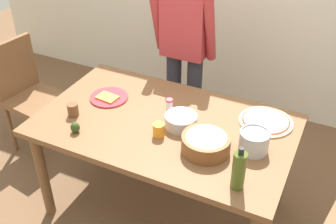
{
  "coord_description": "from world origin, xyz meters",
  "views": [
    {
      "loc": [
        0.91,
        -1.85,
        2.26
      ],
      "look_at": [
        0.0,
        0.05,
        0.81
      ],
      "focal_mm": 43.57,
      "sensor_mm": 36.0,
      "label": 1
    }
  ],
  "objects_px": {
    "olive_oil_bottle": "(239,170)",
    "dining_table": "(165,134)",
    "cup_orange": "(159,130)",
    "popcorn_bowl": "(206,142)",
    "steel_pot": "(254,141)",
    "chair_wooden_left": "(28,91)",
    "pizza_raw_on_board": "(266,121)",
    "cup_small_brown": "(73,110)",
    "salt_shaker": "(169,106)",
    "avocado": "(75,127)",
    "plate_with_slice": "(109,97)",
    "mixing_bowl_steel": "(181,121)",
    "person_cook": "(185,44)"
  },
  "relations": [
    {
      "from": "olive_oil_bottle",
      "to": "dining_table",
      "type": "bearing_deg",
      "value": 149.53
    },
    {
      "from": "cup_orange",
      "to": "popcorn_bowl",
      "type": "bearing_deg",
      "value": -1.02
    },
    {
      "from": "steel_pot",
      "to": "chair_wooden_left",
      "type": "bearing_deg",
      "value": 173.87
    },
    {
      "from": "pizza_raw_on_board",
      "to": "cup_small_brown",
      "type": "distance_m",
      "value": 1.22
    },
    {
      "from": "chair_wooden_left",
      "to": "salt_shaker",
      "type": "distance_m",
      "value": 1.33
    },
    {
      "from": "olive_oil_bottle",
      "to": "cup_small_brown",
      "type": "xyz_separation_m",
      "value": [
        -1.14,
        0.16,
        -0.07
      ]
    },
    {
      "from": "dining_table",
      "to": "cup_orange",
      "type": "distance_m",
      "value": 0.19
    },
    {
      "from": "steel_pot",
      "to": "salt_shaker",
      "type": "xyz_separation_m",
      "value": [
        -0.59,
        0.13,
        -0.01
      ]
    },
    {
      "from": "pizza_raw_on_board",
      "to": "avocado",
      "type": "relative_size",
      "value": 4.82
    },
    {
      "from": "chair_wooden_left",
      "to": "avocado",
      "type": "bearing_deg",
      "value": -29.82
    },
    {
      "from": "chair_wooden_left",
      "to": "cup_orange",
      "type": "distance_m",
      "value": 1.41
    },
    {
      "from": "avocado",
      "to": "dining_table",
      "type": "bearing_deg",
      "value": 35.93
    },
    {
      "from": "cup_small_brown",
      "to": "plate_with_slice",
      "type": "bearing_deg",
      "value": 70.51
    },
    {
      "from": "popcorn_bowl",
      "to": "mixing_bowl_steel",
      "type": "distance_m",
      "value": 0.27
    },
    {
      "from": "chair_wooden_left",
      "to": "pizza_raw_on_board",
      "type": "relative_size",
      "value": 2.82
    },
    {
      "from": "chair_wooden_left",
      "to": "pizza_raw_on_board",
      "type": "distance_m",
      "value": 1.91
    },
    {
      "from": "salt_shaker",
      "to": "cup_orange",
      "type": "bearing_deg",
      "value": -79.49
    },
    {
      "from": "avocado",
      "to": "salt_shaker",
      "type": "bearing_deg",
      "value": 45.36
    },
    {
      "from": "mixing_bowl_steel",
      "to": "cup_orange",
      "type": "xyz_separation_m",
      "value": [
        -0.08,
        -0.15,
        0.0
      ]
    },
    {
      "from": "person_cook",
      "to": "popcorn_bowl",
      "type": "height_order",
      "value": "person_cook"
    },
    {
      "from": "person_cook",
      "to": "popcorn_bowl",
      "type": "xyz_separation_m",
      "value": [
        0.53,
        -0.9,
        -0.12
      ]
    },
    {
      "from": "avocado",
      "to": "steel_pot",
      "type": "bearing_deg",
      "value": 16.44
    },
    {
      "from": "dining_table",
      "to": "salt_shaker",
      "type": "height_order",
      "value": "salt_shaker"
    },
    {
      "from": "dining_table",
      "to": "popcorn_bowl",
      "type": "bearing_deg",
      "value": -22.93
    },
    {
      "from": "popcorn_bowl",
      "to": "mixing_bowl_steel",
      "type": "xyz_separation_m",
      "value": [
        -0.22,
        0.15,
        -0.02
      ]
    },
    {
      "from": "pizza_raw_on_board",
      "to": "cup_orange",
      "type": "relative_size",
      "value": 3.97
    },
    {
      "from": "steel_pot",
      "to": "popcorn_bowl",
      "type": "bearing_deg",
      "value": -154.16
    },
    {
      "from": "cup_orange",
      "to": "olive_oil_bottle",
      "type": "bearing_deg",
      "value": -20.54
    },
    {
      "from": "mixing_bowl_steel",
      "to": "cup_small_brown",
      "type": "bearing_deg",
      "value": -164.02
    },
    {
      "from": "pizza_raw_on_board",
      "to": "steel_pot",
      "type": "relative_size",
      "value": 1.94
    },
    {
      "from": "cup_small_brown",
      "to": "salt_shaker",
      "type": "distance_m",
      "value": 0.62
    },
    {
      "from": "dining_table",
      "to": "cup_orange",
      "type": "height_order",
      "value": "cup_orange"
    },
    {
      "from": "salt_shaker",
      "to": "avocado",
      "type": "xyz_separation_m",
      "value": [
        -0.42,
        -0.43,
        -0.02
      ]
    },
    {
      "from": "mixing_bowl_steel",
      "to": "steel_pot",
      "type": "height_order",
      "value": "steel_pot"
    },
    {
      "from": "plate_with_slice",
      "to": "cup_orange",
      "type": "xyz_separation_m",
      "value": [
        0.49,
        -0.22,
        0.03
      ]
    },
    {
      "from": "person_cook",
      "to": "steel_pot",
      "type": "distance_m",
      "value": 1.1
    },
    {
      "from": "person_cook",
      "to": "chair_wooden_left",
      "type": "xyz_separation_m",
      "value": [
        -1.12,
        -0.57,
        -0.4
      ]
    },
    {
      "from": "pizza_raw_on_board",
      "to": "mixing_bowl_steel",
      "type": "distance_m",
      "value": 0.54
    },
    {
      "from": "olive_oil_bottle",
      "to": "cup_orange",
      "type": "distance_m",
      "value": 0.59
    },
    {
      "from": "pizza_raw_on_board",
      "to": "dining_table",
      "type": "bearing_deg",
      "value": -154.04
    },
    {
      "from": "olive_oil_bottle",
      "to": "avocado",
      "type": "relative_size",
      "value": 3.66
    },
    {
      "from": "avocado",
      "to": "mixing_bowl_steel",
      "type": "bearing_deg",
      "value": 31.17
    },
    {
      "from": "plate_with_slice",
      "to": "popcorn_bowl",
      "type": "distance_m",
      "value": 0.83
    },
    {
      "from": "cup_orange",
      "to": "cup_small_brown",
      "type": "bearing_deg",
      "value": -175.51
    },
    {
      "from": "dining_table",
      "to": "olive_oil_bottle",
      "type": "bearing_deg",
      "value": -30.47
    },
    {
      "from": "person_cook",
      "to": "avocado",
      "type": "distance_m",
      "value": 1.11
    },
    {
      "from": "chair_wooden_left",
      "to": "salt_shaker",
      "type": "relative_size",
      "value": 8.96
    },
    {
      "from": "chair_wooden_left",
      "to": "avocado",
      "type": "height_order",
      "value": "chair_wooden_left"
    },
    {
      "from": "dining_table",
      "to": "mixing_bowl_steel",
      "type": "bearing_deg",
      "value": 6.13
    },
    {
      "from": "cup_orange",
      "to": "plate_with_slice",
      "type": "bearing_deg",
      "value": 155.86
    }
  ]
}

